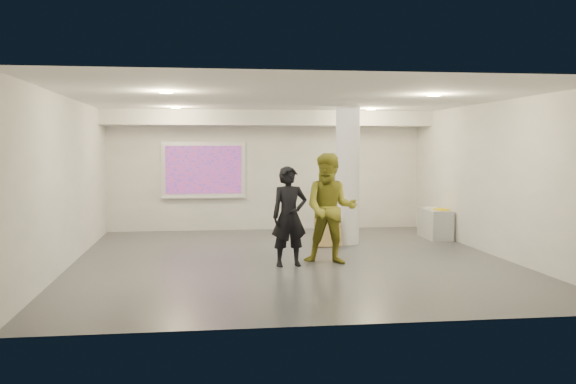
{
  "coord_description": "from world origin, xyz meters",
  "views": [
    {
      "loc": [
        -1.67,
        -11.84,
        2.11
      ],
      "look_at": [
        0.0,
        0.4,
        1.25
      ],
      "focal_mm": 40.0,
      "sensor_mm": 36.0,
      "label": 1
    }
  ],
  "objects": [
    {
      "name": "papers_stack",
      "position": [
        3.7,
        2.55,
        0.69
      ],
      "size": [
        0.35,
        0.41,
        0.02
      ],
      "primitive_type": "cube",
      "rotation": [
        0.0,
        0.0,
        -0.2
      ],
      "color": "white",
      "rests_on": "credenza"
    },
    {
      "name": "man",
      "position": [
        0.65,
        -0.51,
        1.0
      ],
      "size": [
        1.15,
        1.0,
        2.01
      ],
      "primitive_type": "imported",
      "rotation": [
        0.0,
        0.0,
        -0.28
      ],
      "color": "olive",
      "rests_on": "floor"
    },
    {
      "name": "wall_front",
      "position": [
        0.0,
        -4.5,
        1.5
      ],
      "size": [
        8.0,
        0.01,
        3.0
      ],
      "primitive_type": "cube",
      "color": "silver",
      "rests_on": "floor"
    },
    {
      "name": "column",
      "position": [
        1.5,
        1.8,
        1.5
      ],
      "size": [
        0.52,
        0.52,
        3.0
      ],
      "primitive_type": "cylinder",
      "color": "white",
      "rests_on": "floor"
    },
    {
      "name": "floor",
      "position": [
        0.0,
        0.0,
        0.0
      ],
      "size": [
        8.0,
        9.0,
        0.01
      ],
      "primitive_type": "cube",
      "color": "#383A3F",
      "rests_on": "ground"
    },
    {
      "name": "postit_pad",
      "position": [
        3.76,
        2.08,
        0.7
      ],
      "size": [
        0.29,
        0.37,
        0.03
      ],
      "primitive_type": "cube",
      "rotation": [
        0.0,
        0.0,
        0.16
      ],
      "color": "yellow",
      "rests_on": "credenza"
    },
    {
      "name": "cardboard_back",
      "position": [
        1.09,
        1.68,
        0.29
      ],
      "size": [
        0.56,
        0.28,
        0.59
      ],
      "primitive_type": "cube",
      "rotation": [
        -0.19,
        0.0,
        0.24
      ],
      "color": "olive",
      "rests_on": "floor"
    },
    {
      "name": "downlight_se",
      "position": [
        2.2,
        -1.5,
        2.98
      ],
      "size": [
        0.22,
        0.22,
        0.02
      ],
      "primitive_type": "cylinder",
      "color": "#FDEB94",
      "rests_on": "ceiling"
    },
    {
      "name": "ceiling",
      "position": [
        0.0,
        0.0,
        3.0
      ],
      "size": [
        8.0,
        9.0,
        0.01
      ],
      "primitive_type": "cube",
      "color": "white",
      "rests_on": "floor"
    },
    {
      "name": "wall_left",
      "position": [
        -4.0,
        0.0,
        1.5
      ],
      "size": [
        0.01,
        9.0,
        3.0
      ],
      "primitive_type": "cube",
      "color": "silver",
      "rests_on": "floor"
    },
    {
      "name": "soffit_band",
      "position": [
        0.0,
        3.95,
        2.82
      ],
      "size": [
        8.0,
        1.1,
        0.36
      ],
      "primitive_type": "cube",
      "color": "silver",
      "rests_on": "ceiling"
    },
    {
      "name": "downlight_nw",
      "position": [
        -2.2,
        2.5,
        2.98
      ],
      "size": [
        0.22,
        0.22,
        0.02
      ],
      "primitive_type": "cylinder",
      "color": "#FDEB94",
      "rests_on": "ceiling"
    },
    {
      "name": "downlight_sw",
      "position": [
        -2.2,
        -1.5,
        2.98
      ],
      "size": [
        0.22,
        0.22,
        0.02
      ],
      "primitive_type": "cylinder",
      "color": "#FDEB94",
      "rests_on": "ceiling"
    },
    {
      "name": "wall_back",
      "position": [
        0.0,
        4.5,
        1.5
      ],
      "size": [
        8.0,
        0.01,
        3.0
      ],
      "primitive_type": "cube",
      "color": "silver",
      "rests_on": "floor"
    },
    {
      "name": "cardboard_front",
      "position": [
        1.0,
        1.45,
        0.31
      ],
      "size": [
        0.58,
        0.24,
        0.62
      ],
      "primitive_type": "cube",
      "rotation": [
        -0.27,
        0.0,
        -0.03
      ],
      "color": "olive",
      "rests_on": "floor"
    },
    {
      "name": "downlight_ne",
      "position": [
        2.2,
        2.5,
        2.98
      ],
      "size": [
        0.22,
        0.22,
        0.02
      ],
      "primitive_type": "cylinder",
      "color": "#FDEB94",
      "rests_on": "ceiling"
    },
    {
      "name": "credenza",
      "position": [
        3.72,
        2.36,
        0.34
      ],
      "size": [
        0.52,
        1.18,
        0.68
      ],
      "primitive_type": "cube",
      "rotation": [
        0.0,
        0.0,
        -0.03
      ],
      "color": "#A1A4A7",
      "rests_on": "floor"
    },
    {
      "name": "projection_screen",
      "position": [
        -1.6,
        4.45,
        1.53
      ],
      "size": [
        2.1,
        0.13,
        1.42
      ],
      "color": "white",
      "rests_on": "wall_back"
    },
    {
      "name": "wall_right",
      "position": [
        4.0,
        0.0,
        1.5
      ],
      "size": [
        0.01,
        9.0,
        3.0
      ],
      "primitive_type": "cube",
      "color": "silver",
      "rests_on": "floor"
    },
    {
      "name": "woman",
      "position": [
        -0.12,
        -0.64,
        0.89
      ],
      "size": [
        0.7,
        0.51,
        1.78
      ],
      "primitive_type": "imported",
      "rotation": [
        0.0,
        0.0,
        0.14
      ],
      "color": "black",
      "rests_on": "floor"
    }
  ]
}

